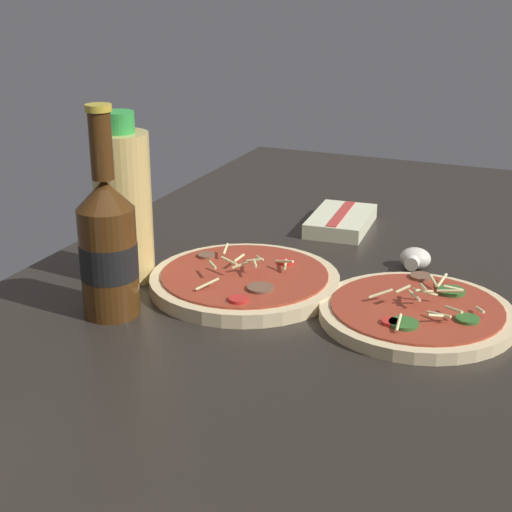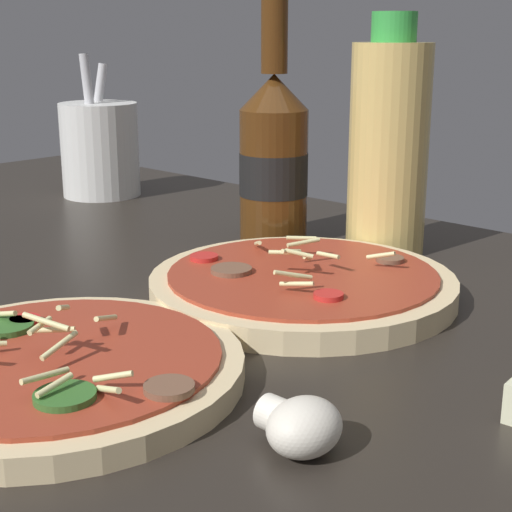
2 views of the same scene
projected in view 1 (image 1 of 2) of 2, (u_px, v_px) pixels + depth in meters
The scene contains 7 objects.
counter_slab at pixel (340, 313), 100.28cm from camera, with size 160.00×90.00×2.50cm.
pizza_near at pixel (417, 313), 95.17cm from camera, with size 23.72×23.72×4.72cm.
pizza_far at pixel (246, 280), 104.66cm from camera, with size 25.31×25.31×4.64cm.
beer_bottle at pixel (108, 245), 94.09cm from camera, with size 7.06×7.06×25.85cm.
oil_bottle at pixel (123, 204), 104.53cm from camera, with size 7.71×7.71×22.96cm.
mushroom_left at pixel (415, 259), 110.77cm from camera, with size 4.59×4.37×3.06cm.
dish_towel at pixel (341, 221), 127.96cm from camera, with size 15.55×10.10×2.56cm.
Camera 1 is at (-88.18, -26.09, 43.32)cm, focal length 55.00 mm.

